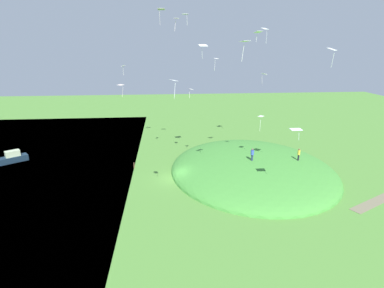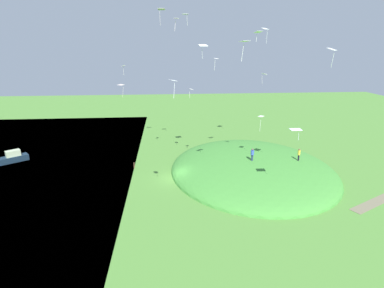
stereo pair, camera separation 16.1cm
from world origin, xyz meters
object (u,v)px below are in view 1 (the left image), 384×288
kite_7 (176,19)px  kite_8 (264,75)px  kite_3 (296,130)px  person_near_shore (252,153)px  kite_13 (216,60)px  kite_6 (191,90)px  kite_0 (185,15)px  kite_14 (203,46)px  kite_1 (261,117)px  kite_5 (161,10)px  kite_4 (332,50)px  kite_2 (123,67)px  kite_12 (265,29)px  person_with_child (299,153)px  kite_10 (258,32)px  kite_15 (245,42)px  boat_on_lake (8,159)px  kite_9 (174,81)px  mooring_post (134,165)px  kite_11 (121,85)px

kite_7 → kite_8: size_ratio=1.07×
kite_3 → kite_8: size_ratio=0.85×
person_near_shore → kite_7: 20.07m
kite_8 → kite_13: bearing=-174.6°
person_near_shore → kite_6: size_ratio=1.30×
kite_0 → kite_14: bearing=-50.6°
kite_1 → kite_5: (-13.24, 7.00, 14.17)m
kite_1 → kite_4: 13.80m
kite_1 → kite_2: kite_2 is taller
kite_3 → kite_12: 22.36m
person_with_child → kite_6: (-14.94, 5.58, 8.37)m
kite_10 → kite_15: 10.40m
person_with_child → kite_12: bearing=82.2°
kite_2 → kite_3: size_ratio=1.29×
person_near_shore → kite_1: kite_1 is taller
boat_on_lake → kite_3: kite_3 is taller
kite_10 → kite_5: bearing=152.6°
kite_1 → kite_2: bearing=153.2°
kite_13 → kite_15: 7.74m
kite_13 → kite_8: bearing=5.4°
kite_2 → kite_4: (22.88, -19.73, 2.62)m
person_with_child → kite_6: bearing=133.2°
kite_6 → kite_9: (-2.99, -17.22, 3.00)m
kite_1 → kite_8: 5.89m
person_with_child → kite_2: kite_2 is taller
kite_7 → kite_9: bearing=-93.9°
kite_10 → kite_12: kite_12 is taller
person_near_shore → boat_on_lake: bearing=-17.3°
kite_6 → kite_15: (4.21, -13.85, 6.39)m
kite_8 → kite_14: 9.14m
kite_3 → mooring_post: bearing=142.9°
kite_10 → kite_6: bearing=152.1°
person_near_shore → kite_4: (4.66, -9.07, 13.76)m
kite_0 → kite_4: (13.42, -15.74, -4.57)m
person_near_shore → kite_14: 16.13m
kite_8 → kite_12: (2.83, 9.73, 5.98)m
kite_0 → kite_6: size_ratio=1.13×
person_near_shore → kite_2: 23.86m
kite_2 → kite_6: 11.61m
kite_11 → kite_8: bearing=-28.1°
kite_2 → kite_14: (11.67, -6.68, 3.06)m
kite_13 → kite_14: (-1.09, 4.61, 1.63)m
boat_on_lake → kite_5: (24.40, -0.13, 21.61)m
kite_12 → kite_4: bearing=-87.1°
kite_4 → kite_5: 24.39m
kite_15 → kite_14: bearing=102.6°
boat_on_lake → kite_6: kite_6 is taller
person_near_shore → mooring_post: size_ratio=2.02×
kite_3 → kite_9: (-12.59, -1.54, 5.17)m
kite_6 → kite_12: bearing=17.9°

